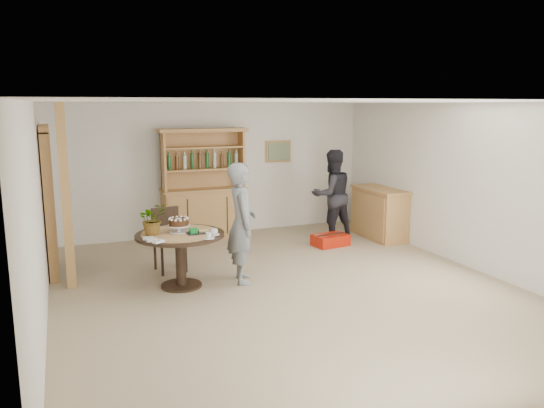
{
  "coord_description": "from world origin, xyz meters",
  "views": [
    {
      "loc": [
        -2.73,
        -6.25,
        2.46
      ],
      "look_at": [
        0.07,
        0.73,
        1.05
      ],
      "focal_mm": 35.0,
      "sensor_mm": 36.0,
      "label": 1
    }
  ],
  "objects": [
    {
      "name": "ground",
      "position": [
        0.0,
        0.0,
        0.0
      ],
      "size": [
        7.0,
        7.0,
        0.0
      ],
      "primitive_type": "plane",
      "color": "tan",
      "rests_on": "ground"
    },
    {
      "name": "room_shell",
      "position": [
        0.0,
        0.01,
        1.74
      ],
      "size": [
        6.04,
        7.04,
        2.52
      ],
      "color": "white",
      "rests_on": "ground"
    },
    {
      "name": "doorway",
      "position": [
        -2.93,
        2.0,
        1.11
      ],
      "size": [
        0.13,
        1.1,
        2.18
      ],
      "color": "black",
      "rests_on": "ground"
    },
    {
      "name": "pine_post",
      "position": [
        -2.7,
        1.2,
        1.25
      ],
      "size": [
        0.12,
        0.12,
        2.5
      ],
      "primitive_type": "cube",
      "color": "tan",
      "rests_on": "ground"
    },
    {
      "name": "hutch",
      "position": [
        -0.3,
        3.24,
        0.69
      ],
      "size": [
        1.62,
        0.54,
        2.04
      ],
      "color": "tan",
      "rests_on": "ground"
    },
    {
      "name": "sideboard",
      "position": [
        2.74,
        2.0,
        0.47
      ],
      "size": [
        0.54,
        1.26,
        0.94
      ],
      "color": "tan",
      "rests_on": "ground"
    },
    {
      "name": "dining_table",
      "position": [
        -1.3,
        0.67,
        0.6
      ],
      "size": [
        1.2,
        1.2,
        0.76
      ],
      "color": "black",
      "rests_on": "ground"
    },
    {
      "name": "dining_chair",
      "position": [
        -1.31,
        1.5,
        0.54
      ],
      "size": [
        0.47,
        0.47,
        0.95
      ],
      "rotation": [
        0.0,
        0.0,
        0.12
      ],
      "color": "black",
      "rests_on": "ground"
    },
    {
      "name": "birthday_cake",
      "position": [
        -1.3,
        0.72,
        0.88
      ],
      "size": [
        0.3,
        0.3,
        0.2
      ],
      "color": "white",
      "rests_on": "dining_table"
    },
    {
      "name": "flower_vase",
      "position": [
        -1.65,
        0.72,
        0.97
      ],
      "size": [
        0.47,
        0.44,
        0.42
      ],
      "primitive_type": "imported",
      "rotation": [
        0.0,
        0.0,
        0.35
      ],
      "color": "#3F7233",
      "rests_on": "dining_table"
    },
    {
      "name": "gift_tray",
      "position": [
        -1.09,
        0.55,
        0.79
      ],
      "size": [
        0.3,
        0.2,
        0.08
      ],
      "color": "black",
      "rests_on": "dining_table"
    },
    {
      "name": "coffee_cup_a",
      "position": [
        -0.9,
        0.39,
        0.8
      ],
      "size": [
        0.15,
        0.15,
        0.09
      ],
      "color": "silver",
      "rests_on": "dining_table"
    },
    {
      "name": "coffee_cup_b",
      "position": [
        -1.02,
        0.22,
        0.79
      ],
      "size": [
        0.15,
        0.15,
        0.08
      ],
      "color": "silver",
      "rests_on": "dining_table"
    },
    {
      "name": "napkins",
      "position": [
        -1.71,
        0.36,
        0.77
      ],
      "size": [
        0.24,
        0.33,
        0.03
      ],
      "color": "white",
      "rests_on": "dining_table"
    },
    {
      "name": "teen_boy",
      "position": [
        -0.45,
        0.57,
        0.84
      ],
      "size": [
        0.51,
        0.68,
        1.69
      ],
      "primitive_type": "imported",
      "rotation": [
        0.0,
        0.0,
        1.39
      ],
      "color": "slate",
      "rests_on": "ground"
    },
    {
      "name": "adult_person",
      "position": [
        1.87,
        2.26,
        0.83
      ],
      "size": [
        0.84,
        0.68,
        1.66
      ],
      "primitive_type": "imported",
      "rotation": [
        0.0,
        0.0,
        3.2
      ],
      "color": "black",
      "rests_on": "ground"
    },
    {
      "name": "red_suitcase",
      "position": [
        1.62,
        1.82,
        0.1
      ],
      "size": [
        0.65,
        0.48,
        0.21
      ],
      "rotation": [
        0.0,
        0.0,
        0.13
      ],
      "color": "red",
      "rests_on": "ground"
    }
  ]
}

